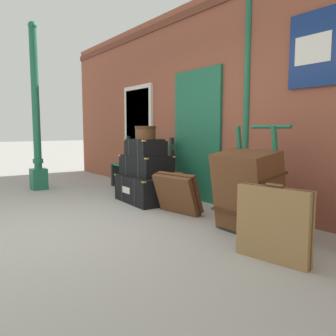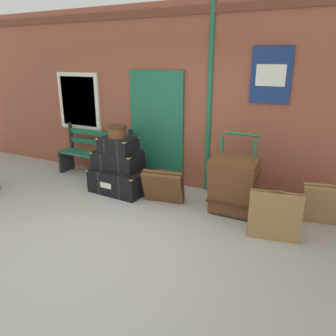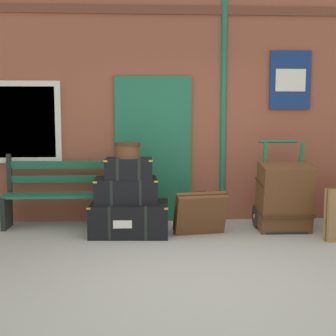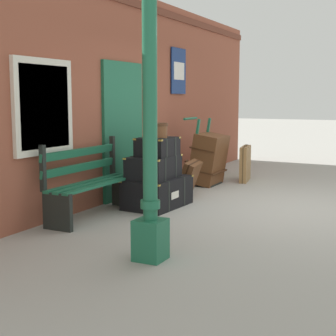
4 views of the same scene
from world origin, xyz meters
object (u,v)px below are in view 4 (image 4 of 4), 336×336
Objects in this scene: porters_trolley at (200,169)px; suitcase_olive at (245,164)px; steamer_trunk_middle at (154,167)px; suitcase_charcoal at (218,160)px; steamer_trunk_base at (158,192)px; lamp_post at (150,137)px; round_hatbox at (156,129)px; large_brown_trunk at (209,159)px; steamer_trunk_top at (157,147)px; platform_bench at (90,183)px; suitcase_caramel at (188,178)px.

suitcase_olive is (0.70, -0.63, 0.06)m from porters_trolley.
steamer_trunk_middle is 3.32m from suitcase_charcoal.
lamp_post is at bearing -153.99° from steamer_trunk_base.
suitcase_charcoal is (1.19, 0.10, 0.03)m from porters_trolley.
lamp_post is 5.05m from suitcase_olive.
porters_trolley reaches higher than round_hatbox.
porters_trolley is 1.20m from suitcase_charcoal.
steamer_trunk_base is 1.12× the size of large_brown_trunk.
large_brown_trunk is 1.24m from suitcase_charcoal.
lamp_post is 9.36× the size of round_hatbox.
lamp_post is at bearing -154.00° from steamer_trunk_top.
steamer_trunk_base is 2.07m from porters_trolley.
steamer_trunk_base is 1.65× the size of suitcase_charcoal.
steamer_trunk_top is 0.66× the size of large_brown_trunk.
round_hatbox is (0.03, -0.03, 0.54)m from steamer_trunk_middle.
suitcase_charcoal is at bearing -2.58° from platform_bench.
steamer_trunk_top is 0.25m from round_hatbox.
steamer_trunk_middle is at bearing -175.22° from suitcase_charcoal.
lamp_post reaches higher than round_hatbox.
lamp_post reaches higher than steamer_trunk_base.
platform_bench is at bearing 165.98° from suitcase_olive.
porters_trolley reaches higher than platform_bench.
suitcase_olive is at bearing -8.79° from round_hatbox.
suitcase_charcoal is at bearing 5.51° from steamer_trunk_top.
lamp_post is 5.68m from suitcase_charcoal.
platform_bench is 1.53× the size of steamer_trunk_base.
lamp_post is at bearing -153.62° from round_hatbox.
round_hatbox is 0.36× the size of large_brown_trunk.
steamer_trunk_base is 1.47× the size of suitcase_caramel.
suitcase_olive is (1.84, -0.35, 0.04)m from suitcase_caramel.
lamp_post is 4.94× the size of suitcase_charcoal.
round_hatbox reaches higher than platform_bench.
round_hatbox is at bearing -179.20° from large_brown_trunk.
steamer_trunk_top reaches higher than suitcase_caramel.
round_hatbox reaches higher than steamer_trunk_top.
suitcase_olive is at bearing -9.28° from steamer_trunk_middle.
round_hatbox is (0.92, -0.49, 0.67)m from platform_bench.
large_brown_trunk is 1.35× the size of suitcase_olive.
round_hatbox reaches higher than large_brown_trunk.
round_hatbox is 1.26m from suitcase_caramel.
lamp_post reaches higher than suitcase_caramel.
porters_trolley is 0.94m from suitcase_olive.
platform_bench is 4.80× the size of round_hatbox.
suitcase_charcoal is at bearing 9.45° from suitcase_caramel.
suitcase_caramel is (0.92, -0.07, -0.59)m from steamer_trunk_top.
steamer_trunk_top is (0.94, -0.50, 0.43)m from platform_bench.
steamer_trunk_top is at bearing -28.29° from platform_bench.
large_brown_trunk is at bearing 0.00° from steamer_trunk_middle.
porters_trolley is 1.74× the size of suitcase_olive.
round_hatbox is at bearing 171.21° from suitcase_olive.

